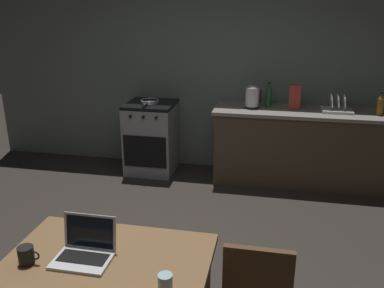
# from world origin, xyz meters

# --- Properties ---
(ground_plane) EXTENTS (12.00, 12.00, 0.00)m
(ground_plane) POSITION_xyz_m (0.00, 0.00, 0.00)
(ground_plane) COLOR #2D2823
(back_wall) EXTENTS (6.40, 0.10, 2.67)m
(back_wall) POSITION_xyz_m (0.30, 2.51, 1.33)
(back_wall) COLOR slate
(back_wall) RESTS_ON ground_plane
(kitchen_counter) EXTENTS (2.16, 0.64, 0.91)m
(kitchen_counter) POSITION_xyz_m (1.30, 2.16, 0.45)
(kitchen_counter) COLOR #4C3D2D
(kitchen_counter) RESTS_ON ground_plane
(stove_oven) EXTENTS (0.60, 0.62, 0.91)m
(stove_oven) POSITION_xyz_m (-0.60, 2.16, 0.45)
(stove_oven) COLOR gray
(stove_oven) RESTS_ON ground_plane
(dining_table) EXTENTS (1.17, 0.89, 0.71)m
(dining_table) POSITION_xyz_m (0.03, -0.84, 0.64)
(dining_table) COLOR brown
(dining_table) RESTS_ON ground_plane
(laptop) EXTENTS (0.32, 0.26, 0.23)m
(laptop) POSITION_xyz_m (-0.10, -0.80, 0.76)
(laptop) COLOR silver
(laptop) RESTS_ON dining_table
(electric_kettle) EXTENTS (0.19, 0.17, 0.26)m
(electric_kettle) POSITION_xyz_m (0.66, 2.16, 1.03)
(electric_kettle) COLOR black
(electric_kettle) RESTS_ON kitchen_counter
(bottle) EXTENTS (0.07, 0.07, 0.26)m
(bottle) POSITION_xyz_m (2.07, 2.11, 1.03)
(bottle) COLOR #8C601E
(bottle) RESTS_ON kitchen_counter
(frying_pan) EXTENTS (0.24, 0.41, 0.05)m
(frying_pan) POSITION_xyz_m (-0.60, 2.14, 0.93)
(frying_pan) COLOR gray
(frying_pan) RESTS_ON stove_oven
(coffee_mug) EXTENTS (0.13, 0.09, 0.10)m
(coffee_mug) POSITION_xyz_m (-0.39, -0.91, 0.76)
(coffee_mug) COLOR black
(coffee_mug) RESTS_ON dining_table
(drinking_glass) EXTENTS (0.08, 0.08, 0.11)m
(drinking_glass) POSITION_xyz_m (0.43, -1.01, 0.77)
(drinking_glass) COLOR #99B7C6
(drinking_glass) RESTS_ON dining_table
(cereal_box) EXTENTS (0.13, 0.05, 0.29)m
(cereal_box) POSITION_xyz_m (1.15, 2.18, 1.05)
(cereal_box) COLOR #B2382D
(cereal_box) RESTS_ON kitchen_counter
(dish_rack) EXTENTS (0.34, 0.26, 0.21)m
(dish_rack) POSITION_xyz_m (1.63, 2.16, 0.95)
(dish_rack) COLOR silver
(dish_rack) RESTS_ON kitchen_counter
(bottle_b) EXTENTS (0.07, 0.07, 0.30)m
(bottle_b) POSITION_xyz_m (0.85, 2.24, 1.05)
(bottle_b) COLOR #19592D
(bottle_b) RESTS_ON kitchen_counter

